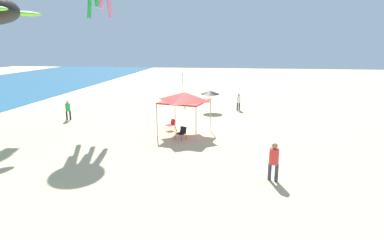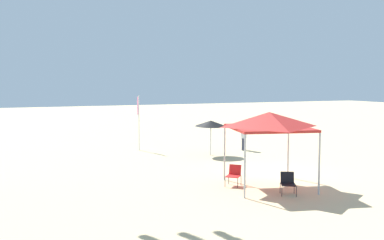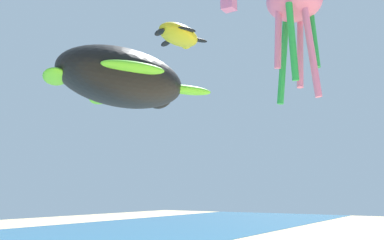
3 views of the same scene
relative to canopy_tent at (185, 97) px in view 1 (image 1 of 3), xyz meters
The scene contains 9 objects.
ground 3.47m from the canopy_tent, 37.87° to the right, with size 120.00×120.00×0.10m, color #D6BC8C.
canopy_tent is the anchor object (origin of this frame).
beach_umbrella 7.89m from the canopy_tent, ahead, with size 1.80×1.79×2.01m.
folding_chair_right_of_tent 2.53m from the canopy_tent, behind, with size 0.79×0.75×0.82m.
folding_chair_facing_ocean 2.56m from the canopy_tent, 56.37° to the left, with size 0.81×0.80×0.82m.
banner_flag 11.46m from the canopy_tent, 10.05° to the left, with size 0.36×0.06×3.35m.
person_watching_sky 10.89m from the canopy_tent, 74.67° to the left, with size 0.39×0.39×1.65m.
person_near_umbrella 9.70m from the canopy_tent, 23.96° to the right, with size 0.38×0.38×1.61m.
person_beachcomber 9.24m from the canopy_tent, 144.07° to the right, with size 0.44×0.46×1.87m.
Camera 1 is at (-23.30, -2.06, 6.30)m, focal length 29.61 mm.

